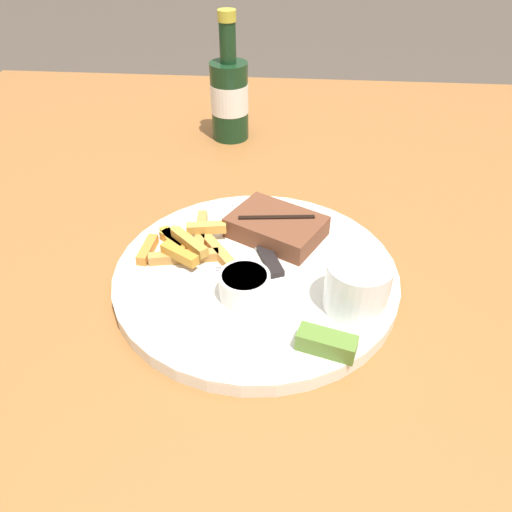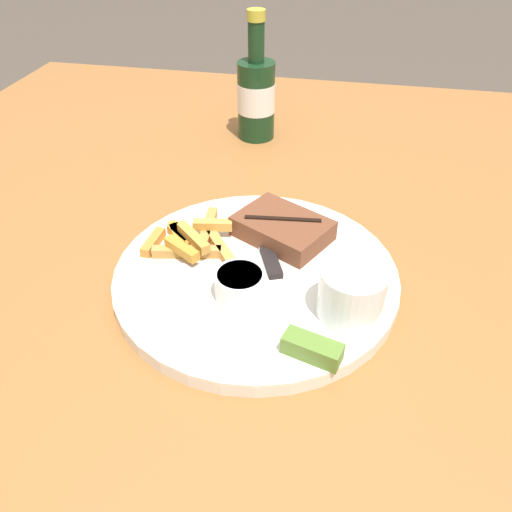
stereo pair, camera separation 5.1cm
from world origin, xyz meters
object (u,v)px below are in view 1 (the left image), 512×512
object	(u,v)px
coleslaw_cup	(358,283)
pickle_spear	(327,343)
steak_portion	(276,227)
beer_bottle	(229,96)
dipping_sauce_cup	(245,285)
knife_utensil	(260,243)
fork_utensil	(180,273)
dinner_plate	(256,275)

from	to	relation	value
coleslaw_cup	pickle_spear	bearing A→B (deg)	-115.79
steak_portion	beer_bottle	size ratio (longest dim) A/B	0.64
dipping_sauce_cup	beer_bottle	world-z (taller)	beer_bottle
pickle_spear	knife_utensil	xyz separation A→B (m)	(-0.08, 0.16, -0.01)
steak_portion	dipping_sauce_cup	distance (m)	0.12
steak_portion	dipping_sauce_cup	bearing A→B (deg)	-103.56
dipping_sauce_cup	beer_bottle	bearing A→B (deg)	99.11
coleslaw_cup	beer_bottle	size ratio (longest dim) A/B	0.32
steak_portion	beer_bottle	world-z (taller)	beer_bottle
fork_utensil	knife_utensil	distance (m)	0.11
steak_portion	dipping_sauce_cup	size ratio (longest dim) A/B	2.45
pickle_spear	beer_bottle	world-z (taller)	beer_bottle
dinner_plate	dipping_sauce_cup	distance (m)	0.05
dipping_sauce_cup	fork_utensil	world-z (taller)	dipping_sauce_cup
dinner_plate	pickle_spear	world-z (taller)	pickle_spear
dinner_plate	steak_portion	distance (m)	0.08
dinner_plate	dipping_sauce_cup	xyz separation A→B (m)	(-0.01, -0.05, 0.03)
knife_utensil	dipping_sauce_cup	bearing A→B (deg)	151.63
steak_portion	pickle_spear	distance (m)	0.19
fork_utensil	pickle_spear	bearing A→B (deg)	-41.61
pickle_spear	dinner_plate	bearing A→B (deg)	123.81
coleslaw_cup	knife_utensil	bearing A→B (deg)	137.83
pickle_spear	fork_utensil	world-z (taller)	pickle_spear
coleslaw_cup	knife_utensil	world-z (taller)	coleslaw_cup
steak_portion	pickle_spear	bearing A→B (deg)	-72.69
coleslaw_cup	pickle_spear	world-z (taller)	coleslaw_cup
dinner_plate	beer_bottle	world-z (taller)	beer_bottle
dipping_sauce_cup	pickle_spear	bearing A→B (deg)	-38.98
coleslaw_cup	pickle_spear	distance (m)	0.08
dipping_sauce_cup	fork_utensil	size ratio (longest dim) A/B	0.41
dinner_plate	dipping_sauce_cup	bearing A→B (deg)	-100.28
pickle_spear	knife_utensil	world-z (taller)	pickle_spear
knife_utensil	beer_bottle	xyz separation A→B (m)	(-0.08, 0.34, 0.05)
dipping_sauce_cup	pickle_spear	size ratio (longest dim) A/B	0.90
beer_bottle	pickle_spear	bearing A→B (deg)	-72.90
coleslaw_cup	knife_utensil	size ratio (longest dim) A/B	0.43
steak_portion	coleslaw_cup	distance (m)	0.15
dipping_sauce_cup	knife_utensil	distance (m)	0.10
beer_bottle	fork_utensil	bearing A→B (deg)	-91.08
fork_utensil	beer_bottle	world-z (taller)	beer_bottle
dinner_plate	fork_utensil	size ratio (longest dim) A/B	2.45
dinner_plate	steak_portion	bearing A→B (deg)	74.32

